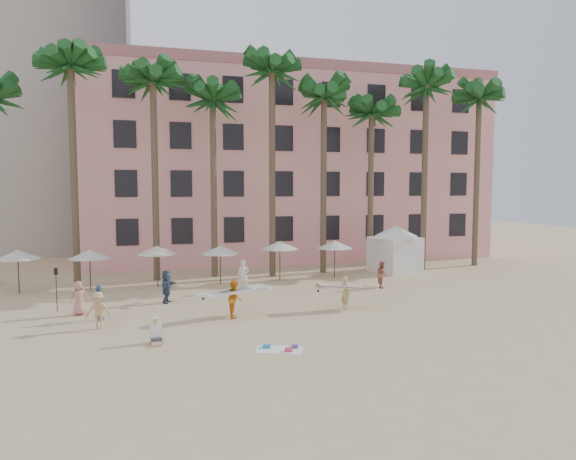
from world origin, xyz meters
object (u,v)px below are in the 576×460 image
(pink_hotel, at_px, (285,169))
(carrier_yellow, at_px, (345,291))
(cabana, at_px, (395,244))
(carrier_white, at_px, (235,297))

(pink_hotel, xyz_separation_m, carrier_yellow, (-2.73, -22.27, -7.03))
(cabana, relative_size, carrier_white, 1.64)
(carrier_white, bearing_deg, cabana, 36.43)
(cabana, xyz_separation_m, carrier_white, (-13.83, -10.21, -1.09))
(carrier_yellow, relative_size, carrier_white, 0.89)
(carrier_yellow, distance_m, carrier_white, 5.81)
(carrier_yellow, height_order, carrier_white, carrier_white)
(pink_hotel, distance_m, carrier_white, 24.96)
(carrier_yellow, bearing_deg, cabana, 51.59)
(pink_hotel, xyz_separation_m, cabana, (5.28, -12.16, -5.93))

